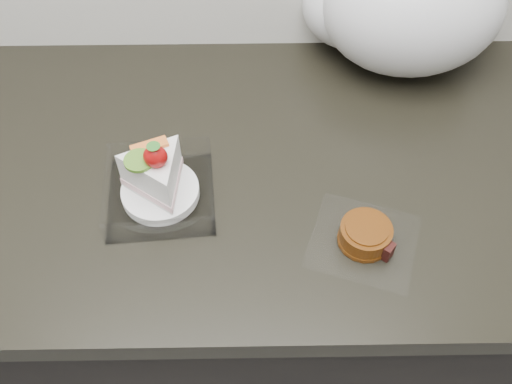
% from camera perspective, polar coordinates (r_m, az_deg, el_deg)
% --- Properties ---
extents(counter, '(2.04, 0.64, 0.90)m').
position_cam_1_polar(counter, '(1.32, -5.34, -9.86)').
color(counter, black).
rests_on(counter, ground).
extents(cake_tray, '(0.18, 0.18, 0.13)m').
position_cam_1_polar(cake_tray, '(0.88, -9.72, 0.88)').
color(cake_tray, white).
rests_on(cake_tray, counter).
extents(mooncake_wrap, '(0.19, 0.18, 0.04)m').
position_cam_1_polar(mooncake_wrap, '(0.85, 10.91, -4.37)').
color(mooncake_wrap, white).
rests_on(mooncake_wrap, counter).
extents(plastic_bag, '(0.39, 0.32, 0.30)m').
position_cam_1_polar(plastic_bag, '(1.09, 14.27, 17.60)').
color(plastic_bag, silver).
rests_on(plastic_bag, counter).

